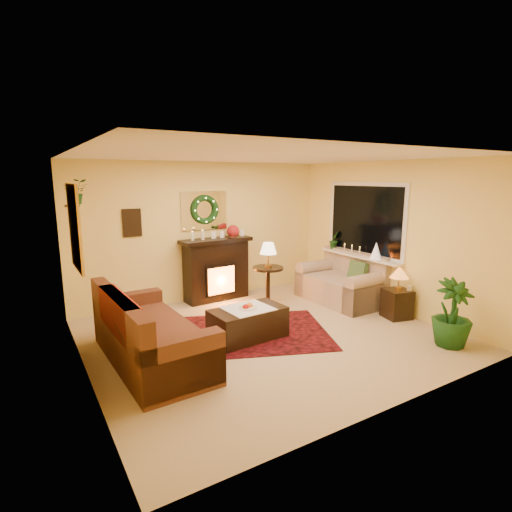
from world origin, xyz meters
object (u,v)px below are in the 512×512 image
sofa (151,329)px  loveseat (340,280)px  fireplace (216,271)px  coffee_table (248,325)px  end_table_square (397,302)px  side_table_round (268,288)px

sofa → loveseat: sofa is taller
fireplace → coffee_table: bearing=-106.2°
loveseat → coffee_table: 2.46m
loveseat → end_table_square: loveseat is taller
loveseat → side_table_round: size_ratio=2.22×
coffee_table → end_table_square: bearing=-15.4°
side_table_round → fireplace: bearing=127.8°
sofa → fireplace: bearing=44.4°
sofa → coffee_table: sofa is taller
end_table_square → loveseat: bearing=99.8°
side_table_round → end_table_square: 2.24m
loveseat → end_table_square: 1.18m
coffee_table → side_table_round: bearing=42.7°
end_table_square → coffee_table: bearing=168.3°
fireplace → coffee_table: (-0.44, -1.97, -0.34)m
fireplace → loveseat: size_ratio=0.76×
sofa → coffee_table: 1.43m
side_table_round → sofa: bearing=-155.4°
sofa → fireplace: 2.71m
loveseat → coffee_table: loveseat is taller
sofa → fireplace: (1.85, 1.97, 0.12)m
sofa → side_table_round: (2.50, 1.14, -0.11)m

